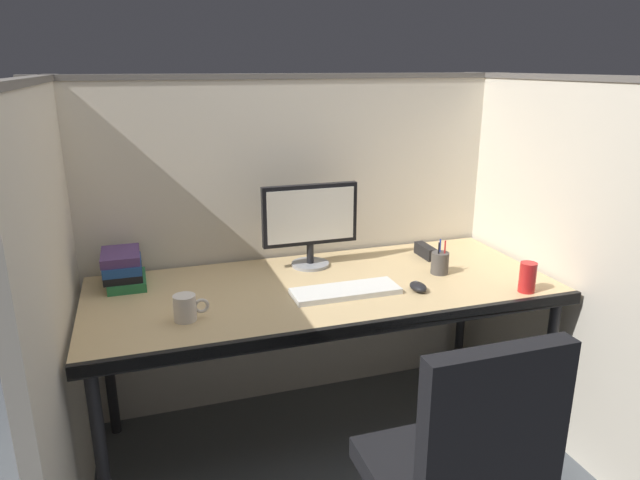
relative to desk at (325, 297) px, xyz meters
name	(u,v)px	position (x,y,z in m)	size (l,w,h in m)	color
cubicle_partition_rear	(295,243)	(0.00, 0.46, 0.10)	(2.21, 0.06, 1.57)	beige
cubicle_partition_left	(58,315)	(-0.99, -0.09, 0.10)	(0.06, 1.41, 1.57)	beige
cubicle_partition_right	(542,257)	(0.99, -0.09, 0.10)	(0.06, 1.41, 1.57)	beige
desk	(325,297)	(0.00, 0.00, 0.00)	(1.90, 0.80, 0.74)	tan
monitor_center	(310,220)	(0.02, 0.25, 0.27)	(0.43, 0.17, 0.37)	gray
keyboard_main	(345,291)	(0.05, -0.10, 0.06)	(0.43, 0.15, 0.02)	silver
computer_mouse	(418,287)	(0.34, -0.16, 0.07)	(0.06, 0.10, 0.04)	black
book_stack	(123,269)	(-0.78, 0.27, 0.12)	(0.17, 0.23, 0.14)	#26723F
pen_cup	(440,263)	(0.52, -0.01, 0.10)	(0.08, 0.08, 0.15)	#4C4742
coffee_mug	(186,308)	(-0.57, -0.16, 0.10)	(0.13, 0.08, 0.09)	silver
soda_can	(527,277)	(0.75, -0.31, 0.11)	(0.07, 0.07, 0.12)	red
red_stapler	(425,251)	(0.57, 0.21, 0.08)	(0.04, 0.15, 0.06)	black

